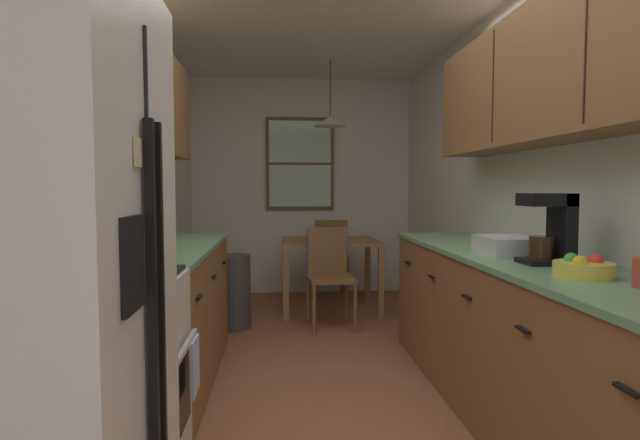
{
  "coord_description": "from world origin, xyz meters",
  "views": [
    {
      "loc": [
        -0.28,
        -2.55,
        1.26
      ],
      "look_at": [
        0.02,
        1.18,
        1.03
      ],
      "focal_mm": 28.82,
      "sensor_mm": 36.0,
      "label": 1
    }
  ],
  "objects_px": {
    "trash_bin": "(232,292)",
    "coffee_maker": "(552,227)",
    "microwave_over_range": "(58,89)",
    "stove_range": "(97,389)",
    "dining_chair_far": "(330,254)",
    "dish_rack": "(508,246)",
    "storage_canister": "(132,241)",
    "dining_chair_near": "(329,272)",
    "fruit_bowl": "(583,268)",
    "dining_table": "(330,250)",
    "refrigerator": "(13,327)",
    "table_serving_bowl": "(338,237)"
  },
  "relations": [
    {
      "from": "trash_bin",
      "to": "coffee_maker",
      "type": "distance_m",
      "value": 2.95
    },
    {
      "from": "microwave_over_range",
      "to": "coffee_maker",
      "type": "xyz_separation_m",
      "value": [
        2.13,
        0.3,
        -0.56
      ]
    },
    {
      "from": "stove_range",
      "to": "coffee_maker",
      "type": "bearing_deg",
      "value": 8.4
    },
    {
      "from": "trash_bin",
      "to": "dining_chair_far",
      "type": "bearing_deg",
      "value": 50.16
    },
    {
      "from": "coffee_maker",
      "to": "dish_rack",
      "type": "height_order",
      "value": "coffee_maker"
    },
    {
      "from": "microwave_over_range",
      "to": "storage_canister",
      "type": "height_order",
      "value": "microwave_over_range"
    },
    {
      "from": "trash_bin",
      "to": "dining_chair_near",
      "type": "bearing_deg",
      "value": -1.38
    },
    {
      "from": "fruit_bowl",
      "to": "dining_table",
      "type": "bearing_deg",
      "value": 102.52
    },
    {
      "from": "dining_table",
      "to": "fruit_bowl",
      "type": "height_order",
      "value": "fruit_bowl"
    },
    {
      "from": "refrigerator",
      "to": "stove_range",
      "type": "height_order",
      "value": "refrigerator"
    },
    {
      "from": "dining_chair_near",
      "to": "trash_bin",
      "type": "xyz_separation_m",
      "value": [
        -0.88,
        0.02,
        -0.17
      ]
    },
    {
      "from": "refrigerator",
      "to": "microwave_over_range",
      "type": "height_order",
      "value": "refrigerator"
    },
    {
      "from": "fruit_bowl",
      "to": "dining_chair_far",
      "type": "bearing_deg",
      "value": 99.7
    },
    {
      "from": "stove_range",
      "to": "dining_table",
      "type": "relative_size",
      "value": 1.13
    },
    {
      "from": "microwave_over_range",
      "to": "dining_table",
      "type": "xyz_separation_m",
      "value": [
        1.35,
        3.17,
        -1.02
      ]
    },
    {
      "from": "dish_rack",
      "to": "table_serving_bowl",
      "type": "bearing_deg",
      "value": 104.29
    },
    {
      "from": "coffee_maker",
      "to": "microwave_over_range",
      "type": "bearing_deg",
      "value": -172.05
    },
    {
      "from": "dining_table",
      "to": "coffee_maker",
      "type": "relative_size",
      "value": 2.88
    },
    {
      "from": "refrigerator",
      "to": "trash_bin",
      "type": "xyz_separation_m",
      "value": [
        0.26,
        3.26,
        -0.58
      ]
    },
    {
      "from": "dining_table",
      "to": "dish_rack",
      "type": "distance_m",
      "value": 2.66
    },
    {
      "from": "dining_chair_near",
      "to": "coffee_maker",
      "type": "xyz_separation_m",
      "value": [
        0.84,
        -2.26,
        0.58
      ]
    },
    {
      "from": "microwave_over_range",
      "to": "refrigerator",
      "type": "bearing_deg",
      "value": -77.69
    },
    {
      "from": "table_serving_bowl",
      "to": "stove_range",
      "type": "bearing_deg",
      "value": -112.77
    },
    {
      "from": "coffee_maker",
      "to": "stove_range",
      "type": "bearing_deg",
      "value": -171.6
    },
    {
      "from": "table_serving_bowl",
      "to": "dining_chair_far",
      "type": "bearing_deg",
      "value": 91.46
    },
    {
      "from": "coffee_maker",
      "to": "table_serving_bowl",
      "type": "xyz_separation_m",
      "value": [
        -0.7,
        2.84,
        -0.32
      ]
    },
    {
      "from": "microwave_over_range",
      "to": "trash_bin",
      "type": "bearing_deg",
      "value": 81.0
    },
    {
      "from": "trash_bin",
      "to": "storage_canister",
      "type": "distance_m",
      "value": 2.16
    },
    {
      "from": "dining_chair_far",
      "to": "storage_canister",
      "type": "bearing_deg",
      "value": -111.97
    },
    {
      "from": "microwave_over_range",
      "to": "table_serving_bowl",
      "type": "height_order",
      "value": "microwave_over_range"
    },
    {
      "from": "dining_chair_near",
      "to": "dining_chair_far",
      "type": "relative_size",
      "value": 1.0
    },
    {
      "from": "refrigerator",
      "to": "coffee_maker",
      "type": "distance_m",
      "value": 2.22
    },
    {
      "from": "dining_chair_far",
      "to": "coffee_maker",
      "type": "xyz_separation_m",
      "value": [
        0.71,
        -3.48,
        0.58
      ]
    },
    {
      "from": "coffee_maker",
      "to": "dish_rack",
      "type": "distance_m",
      "value": 0.36
    },
    {
      "from": "refrigerator",
      "to": "storage_canister",
      "type": "height_order",
      "value": "refrigerator"
    },
    {
      "from": "trash_bin",
      "to": "dish_rack",
      "type": "height_order",
      "value": "dish_rack"
    },
    {
      "from": "trash_bin",
      "to": "fruit_bowl",
      "type": "bearing_deg",
      "value": -57.71
    },
    {
      "from": "stove_range",
      "to": "dish_rack",
      "type": "height_order",
      "value": "stove_range"
    },
    {
      "from": "microwave_over_range",
      "to": "dining_chair_near",
      "type": "xyz_separation_m",
      "value": [
        1.29,
        2.55,
        -1.14
      ]
    },
    {
      "from": "stove_range",
      "to": "dining_chair_far",
      "type": "relative_size",
      "value": 1.22
    },
    {
      "from": "refrigerator",
      "to": "stove_range",
      "type": "distance_m",
      "value": 0.82
    },
    {
      "from": "dining_table",
      "to": "storage_canister",
      "type": "height_order",
      "value": "storage_canister"
    },
    {
      "from": "coffee_maker",
      "to": "table_serving_bowl",
      "type": "distance_m",
      "value": 2.94
    },
    {
      "from": "refrigerator",
      "to": "dining_table",
      "type": "xyz_separation_m",
      "value": [
        1.2,
        3.86,
        -0.29
      ]
    },
    {
      "from": "storage_canister",
      "to": "refrigerator",
      "type": "bearing_deg",
      "value": -88.03
    },
    {
      "from": "dining_table",
      "to": "dining_chair_near",
      "type": "bearing_deg",
      "value": -96.15
    },
    {
      "from": "stove_range",
      "to": "refrigerator",
      "type": "bearing_deg",
      "value": -86.94
    },
    {
      "from": "refrigerator",
      "to": "dining_table",
      "type": "bearing_deg",
      "value": 72.66
    },
    {
      "from": "dining_chair_far",
      "to": "table_serving_bowl",
      "type": "relative_size",
      "value": 4.74
    },
    {
      "from": "stove_range",
      "to": "dining_chair_near",
      "type": "xyz_separation_m",
      "value": [
        1.17,
        2.55,
        0.03
      ]
    }
  ]
}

